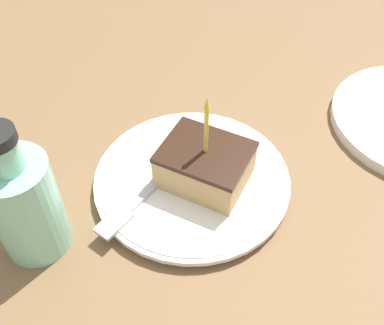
{
  "coord_description": "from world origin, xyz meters",
  "views": [
    {
      "loc": [
        0.35,
        0.19,
        0.45
      ],
      "look_at": [
        0.01,
        0.02,
        0.04
      ],
      "focal_mm": 42.0,
      "sensor_mm": 36.0,
      "label": 1
    }
  ],
  "objects_px": {
    "plate": "(192,180)",
    "fork": "(139,198)",
    "bottle": "(24,203)",
    "cake_slice": "(205,165)"
  },
  "relations": [
    {
      "from": "plate",
      "to": "fork",
      "type": "distance_m",
      "value": 0.08
    },
    {
      "from": "plate",
      "to": "bottle",
      "type": "height_order",
      "value": "bottle"
    },
    {
      "from": "plate",
      "to": "bottle",
      "type": "relative_size",
      "value": 1.44
    },
    {
      "from": "bottle",
      "to": "plate",
      "type": "bearing_deg",
      "value": 141.72
    },
    {
      "from": "cake_slice",
      "to": "bottle",
      "type": "bearing_deg",
      "value": -41.09
    },
    {
      "from": "cake_slice",
      "to": "bottle",
      "type": "relative_size",
      "value": 0.75
    },
    {
      "from": "plate",
      "to": "cake_slice",
      "type": "distance_m",
      "value": 0.04
    },
    {
      "from": "cake_slice",
      "to": "fork",
      "type": "bearing_deg",
      "value": -40.41
    },
    {
      "from": "bottle",
      "to": "fork",
      "type": "bearing_deg",
      "value": 138.44
    },
    {
      "from": "plate",
      "to": "cake_slice",
      "type": "xyz_separation_m",
      "value": [
        -0.0,
        0.02,
        0.03
      ]
    }
  ]
}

